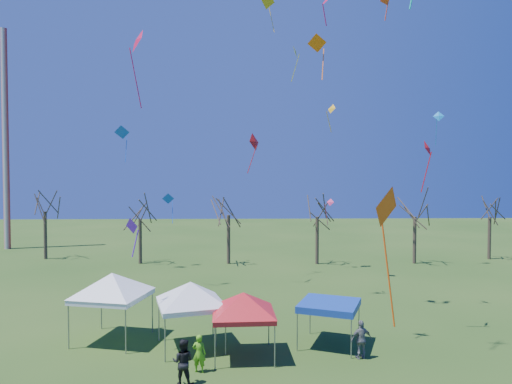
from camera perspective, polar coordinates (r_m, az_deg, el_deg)
ground at (r=20.54m, az=1.32°, el=-21.92°), size 140.00×140.00×0.00m
radio_mast at (r=59.42m, az=-28.82°, el=5.78°), size 0.70×0.70×25.00m
tree_0 at (r=50.27m, az=-24.90°, el=-0.28°), size 3.83×3.83×8.44m
tree_1 at (r=44.56m, az=-14.31°, el=-1.32°), size 3.42×3.42×7.54m
tree_2 at (r=43.20m, az=-3.46°, el=-0.71°), size 3.71×3.71×8.18m
tree_3 at (r=43.42m, az=7.67°, el=-0.98°), size 3.59×3.59×7.91m
tree_4 at (r=45.82m, az=19.27°, el=-0.95°), size 3.58×3.58×7.89m
tree_5 at (r=51.23m, az=27.21°, el=-1.13°), size 3.39×3.39×7.46m
tent_white_west at (r=24.49m, az=-17.55°, el=-10.16°), size 4.39×4.39×3.98m
tent_white_mid at (r=22.71m, az=-8.17°, el=-11.59°), size 4.05×4.05×3.71m
tent_red at (r=21.46m, az=-1.56°, el=-12.95°), size 3.92×3.92×3.45m
tent_blue at (r=23.32m, az=9.14°, el=-13.84°), size 3.55×3.55×2.14m
person_grey at (r=22.35m, az=13.03°, el=-17.52°), size 1.10×0.65×1.76m
person_green at (r=20.66m, az=-7.12°, el=-19.38°), size 0.65×0.49×1.60m
person_dark at (r=19.62m, az=-9.12°, el=-20.22°), size 0.98×0.82×1.83m
kite_1 at (r=22.20m, az=-15.19°, el=-4.19°), size 0.80×0.68×1.83m
kite_3 at (r=41.70m, az=1.47°, el=22.72°), size 1.52×1.27×3.29m
kite_24 at (r=31.55m, az=4.95°, el=17.01°), size 0.57×0.99×2.50m
kite_18 at (r=29.88m, az=8.71°, el=22.49°), size 0.69×0.81×1.75m
kite_13 at (r=42.61m, az=-10.91°, el=-0.84°), size 1.16×0.80×2.80m
kite_12 at (r=45.10m, az=21.86°, el=8.72°), size 1.06×0.65×3.11m
kite_2 at (r=41.84m, az=-16.39°, el=7.18°), size 1.35×0.80×3.29m
kite_19 at (r=37.02m, az=9.40°, el=10.15°), size 0.80×0.90×2.24m
kite_5 at (r=15.46m, az=15.82°, el=-1.93°), size 1.38×1.38×4.68m
kite_17 at (r=25.76m, az=20.69°, el=5.03°), size 0.89×0.96×2.78m
kite_11 at (r=34.80m, az=-0.18°, el=6.27°), size 1.12×1.41×3.11m
kite_27 at (r=22.93m, az=7.67°, el=17.90°), size 1.04×0.79×2.24m
kite_22 at (r=41.29m, az=9.22°, el=-1.43°), size 0.90×0.84×2.45m
kite_8 at (r=26.00m, az=-14.68°, el=17.77°), size 1.28×1.56×4.16m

